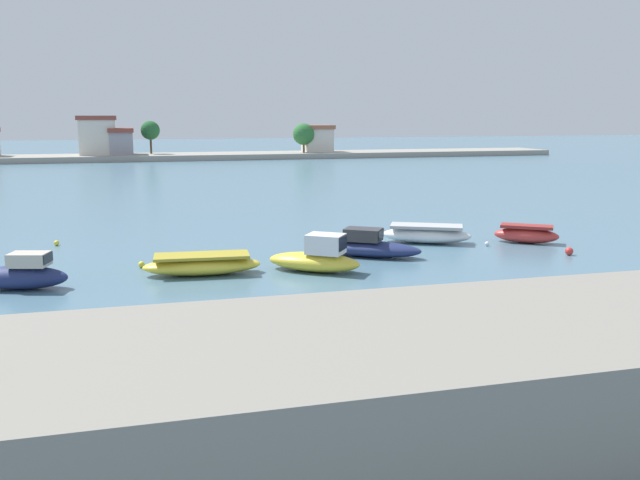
% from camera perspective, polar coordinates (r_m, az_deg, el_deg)
% --- Properties ---
extents(ground_plane, '(400.00, 400.00, 0.00)m').
position_cam_1_polar(ground_plane, '(22.46, 1.76, -8.48)').
color(ground_plane, slate).
extents(seawall_embankment, '(77.39, 6.68, 2.76)m').
position_cam_1_polar(seawall_embankment, '(15.64, 9.72, -11.87)').
color(seawall_embankment, gray).
rests_on(seawall_embankment, ground).
extents(moored_boat_0, '(4.37, 2.47, 1.57)m').
position_cam_1_polar(moored_boat_0, '(31.48, -23.88, -2.70)').
color(moored_boat_0, navy).
rests_on(moored_boat_0, ground).
extents(moored_boat_1, '(5.55, 2.33, 0.95)m').
position_cam_1_polar(moored_boat_1, '(31.94, -9.90, -2.06)').
color(moored_boat_1, yellow).
rests_on(moored_boat_1, ground).
extents(moored_boat_2, '(4.72, 4.03, 1.81)m').
position_cam_1_polar(moored_boat_2, '(32.03, -0.29, -1.52)').
color(moored_boat_2, yellow).
rests_on(moored_boat_2, ground).
extents(moored_boat_3, '(5.62, 4.56, 1.47)m').
position_cam_1_polar(moored_boat_3, '(35.55, 4.04, -0.53)').
color(moored_boat_3, navy).
rests_on(moored_boat_3, ground).
extents(moored_boat_4, '(5.43, 3.97, 1.05)m').
position_cam_1_polar(moored_boat_4, '(39.75, 8.92, 0.48)').
color(moored_boat_4, white).
rests_on(moored_boat_4, ground).
extents(moored_boat_5, '(3.74, 3.17, 1.04)m').
position_cam_1_polar(moored_boat_5, '(41.05, 16.97, 0.46)').
color(moored_boat_5, '#C63833').
rests_on(moored_boat_5, ground).
extents(mooring_buoy_0, '(0.43, 0.43, 0.43)m').
position_cam_1_polar(mooring_buoy_0, '(38.16, 20.23, -0.89)').
color(mooring_buoy_0, red).
rests_on(mooring_buoy_0, ground).
extents(mooring_buoy_1, '(0.30, 0.30, 0.30)m').
position_cam_1_polar(mooring_buoy_1, '(41.24, -21.29, -0.24)').
color(mooring_buoy_1, yellow).
rests_on(mooring_buoy_1, ground).
extents(mooring_buoy_2, '(0.25, 0.25, 0.25)m').
position_cam_1_polar(mooring_buoy_2, '(39.52, 13.88, -0.31)').
color(mooring_buoy_2, white).
rests_on(mooring_buoy_2, ground).
extents(mooring_buoy_3, '(0.31, 0.31, 0.31)m').
position_cam_1_polar(mooring_buoy_3, '(34.01, -14.78, -2.01)').
color(mooring_buoy_3, yellow).
rests_on(mooring_buoy_3, ground).
extents(distant_shoreline, '(137.31, 10.48, 7.28)m').
position_cam_1_polar(distant_shoreline, '(117.26, -14.50, 7.26)').
color(distant_shoreline, gray).
rests_on(distant_shoreline, ground).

